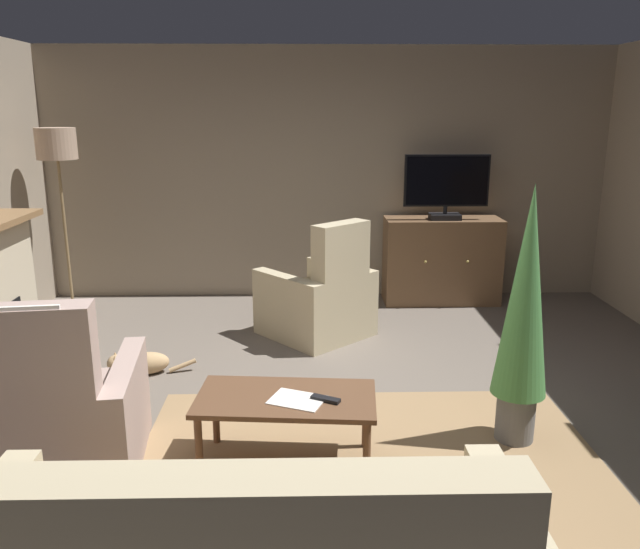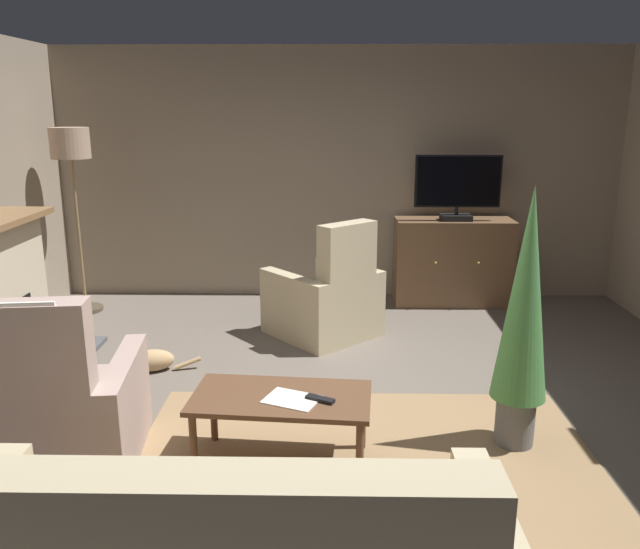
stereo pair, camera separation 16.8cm
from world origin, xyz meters
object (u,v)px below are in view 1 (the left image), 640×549
potted_plant_on_hearth_side (525,307)px  floor_lamp (58,163)px  tv_cabinet (441,263)px  tv_remote (326,399)px  armchair_angled_to_table (319,301)px  folded_newspaper (297,400)px  coffee_table (286,404)px  cat (141,363)px  armchair_by_fireplace (54,420)px  television (446,185)px

potted_plant_on_hearth_side → floor_lamp: bearing=144.6°
tv_cabinet → tv_remote: 3.57m
floor_lamp → armchair_angled_to_table: bearing=-15.3°
tv_cabinet → potted_plant_on_hearth_side: 3.02m
folded_newspaper → potted_plant_on_hearth_side: potted_plant_on_hearth_side is taller
tv_cabinet → armchair_angled_to_table: (-1.34, -1.04, -0.10)m
armchair_angled_to_table → potted_plant_on_hearth_side: potted_plant_on_hearth_side is taller
tv_cabinet → floor_lamp: 4.03m
coffee_table → armchair_angled_to_table: (0.24, 2.20, -0.06)m
tv_remote → folded_newspaper: 0.16m
cat → tv_remote: bearing=-44.8°
tv_remote → cat: 2.03m
potted_plant_on_hearth_side → folded_newspaper: bearing=-167.3°
armchair_by_fireplace → cat: 1.43m
tv_remote → floor_lamp: size_ratio=0.09×
coffee_table → floor_lamp: floor_lamp is taller
armchair_by_fireplace → potted_plant_on_hearth_side: bearing=6.7°
tv_remote → potted_plant_on_hearth_side: bearing=-138.3°
tv_remote → cat: tv_remote is taller
coffee_table → floor_lamp: (-2.28, 2.89, 1.14)m
coffee_table → tv_remote: (0.23, -0.07, 0.06)m
potted_plant_on_hearth_side → coffee_table: bearing=-169.9°
armchair_by_fireplace → armchair_angled_to_table: size_ratio=0.97×
potted_plant_on_hearth_side → floor_lamp: size_ratio=0.88×
tv_remote → armchair_by_fireplace: 1.55m
tv_cabinet → folded_newspaper: (-1.52, -3.30, 0.01)m
television → armchair_by_fireplace: television is taller
tv_remote → armchair_angled_to_table: bearing=-63.5°
tv_cabinet → coffee_table: size_ratio=1.14×
coffee_table → folded_newspaper: bearing=-39.9°
television → tv_remote: (-1.36, -3.25, -0.82)m
coffee_table → folded_newspaper: (0.07, -0.05, 0.05)m
tv_cabinet → folded_newspaper: bearing=-114.7°
tv_cabinet → armchair_angled_to_table: armchair_angled_to_table is taller
television → armchair_by_fireplace: bearing=-131.7°
tv_cabinet → potted_plant_on_hearth_side: (-0.14, -2.99, 0.45)m
coffee_table → folded_newspaper: size_ratio=3.58×
armchair_by_fireplace → armchair_angled_to_table: 2.75m
cat → potted_plant_on_hearth_side: bearing=-22.4°
tv_cabinet → floor_lamp: bearing=-174.8°
coffee_table → armchair_angled_to_table: size_ratio=0.92×
television → coffee_table: size_ratio=0.82×
television → folded_newspaper: (-1.52, -3.24, -0.83)m
folded_newspaper → cat: 1.91m
television → tv_cabinet: bearing=90.0°
tv_remote → armchair_by_fireplace: bearing=26.9°
potted_plant_on_hearth_side → cat: 2.95m
television → coffee_table: (-1.58, -3.19, -0.88)m
coffee_table → potted_plant_on_hearth_side: potted_plant_on_hearth_side is taller
television → cat: 3.54m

